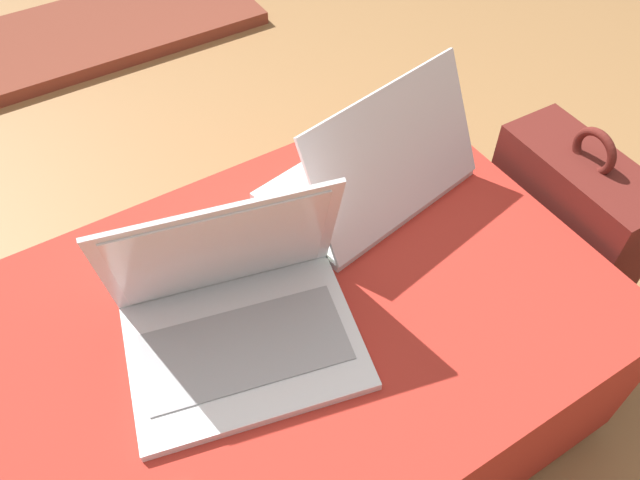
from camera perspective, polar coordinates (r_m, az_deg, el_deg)
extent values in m
plane|color=#9E7042|center=(1.38, -1.64, -15.80)|extent=(14.00, 14.00, 0.00)
cube|color=maroon|center=(1.35, -1.67, -15.35)|extent=(0.98, 0.69, 0.05)
cube|color=#B22D23|center=(1.17, -1.89, -11.08)|extent=(1.02, 0.72, 0.36)
cube|color=silver|center=(0.98, -6.89, -9.66)|extent=(0.40, 0.33, 0.02)
cube|color=#9E9EA3|center=(0.97, -6.85, -9.68)|extent=(0.33, 0.21, 0.00)
cube|color=silver|center=(0.93, -8.94, -0.80)|extent=(0.36, 0.16, 0.25)
cube|color=white|center=(0.93, -8.86, -1.07)|extent=(0.32, 0.14, 0.22)
cube|color=silver|center=(1.20, 4.03, 5.18)|extent=(0.40, 0.30, 0.02)
cube|color=#B2B2B7|center=(1.20, 3.85, 5.66)|extent=(0.34, 0.19, 0.00)
cube|color=silver|center=(1.09, 6.95, 7.71)|extent=(0.38, 0.17, 0.22)
cube|color=green|center=(1.09, 6.77, 7.74)|extent=(0.34, 0.15, 0.19)
cube|color=#5B1E19|center=(1.42, 20.59, -0.31)|extent=(0.15, 0.33, 0.47)
cube|color=#4E1A15|center=(1.54, 21.92, -1.29)|extent=(0.06, 0.26, 0.21)
torus|color=#5B1E19|center=(1.25, 23.76, 7.40)|extent=(0.02, 0.09, 0.09)
cube|color=brown|center=(2.53, -22.37, 16.50)|extent=(1.40, 0.50, 0.04)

